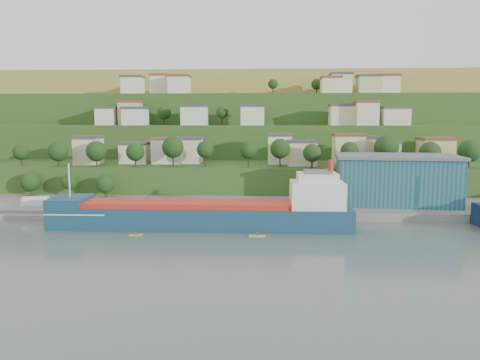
# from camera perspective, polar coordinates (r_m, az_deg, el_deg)

# --- Properties ---
(ground) EXTENTS (500.00, 500.00, 0.00)m
(ground) POSITION_cam_1_polar(r_m,az_deg,el_deg) (97.26, -1.42, -6.83)
(ground) COLOR #485853
(ground) RESTS_ON ground
(quay) EXTENTS (220.00, 26.00, 4.00)m
(quay) POSITION_cam_1_polar(r_m,az_deg,el_deg) (125.05, 8.72, -3.76)
(quay) COLOR slate
(quay) RESTS_ON ground
(pebble_beach) EXTENTS (40.00, 18.00, 2.40)m
(pebble_beach) POSITION_cam_1_polar(r_m,az_deg,el_deg) (133.67, -24.95, -3.64)
(pebble_beach) COLOR slate
(pebble_beach) RESTS_ON ground
(hillside) EXTENTS (360.00, 210.27, 96.00)m
(hillside) POSITION_cam_1_polar(r_m,az_deg,el_deg) (263.92, 1.24, 2.08)
(hillside) COLOR #284719
(hillside) RESTS_ON ground
(cargo_ship_near) EXTENTS (66.55, 10.76, 17.11)m
(cargo_ship_near) POSITION_cam_1_polar(r_m,az_deg,el_deg) (104.45, -3.63, -4.33)
(cargo_ship_near) COLOR #143C4E
(cargo_ship_near) RESTS_ON ground
(warehouse) EXTENTS (32.78, 22.06, 12.80)m
(warehouse) POSITION_cam_1_polar(r_m,az_deg,el_deg) (130.00, 18.41, 0.13)
(warehouse) COLOR #1C4655
(warehouse) RESTS_ON quay
(caravan) EXTENTS (6.85, 4.10, 2.99)m
(caravan) POSITION_cam_1_polar(r_m,az_deg,el_deg) (131.86, -23.67, -2.53)
(caravan) COLOR silver
(caravan) RESTS_ON pebble_beach
(dinghy) EXTENTS (3.85, 1.82, 0.74)m
(dinghy) POSITION_cam_1_polar(r_m,az_deg,el_deg) (124.02, -20.06, -3.47)
(dinghy) COLOR silver
(dinghy) RESTS_ON pebble_beach
(kayak_orange) EXTENTS (2.91, 1.29, 0.72)m
(kayak_orange) POSITION_cam_1_polar(r_m,az_deg,el_deg) (100.10, -12.59, -6.48)
(kayak_orange) COLOR orange
(kayak_orange) RESTS_ON ground
(kayak_yellow) EXTENTS (3.43, 0.72, 0.85)m
(kayak_yellow) POSITION_cam_1_polar(r_m,az_deg,el_deg) (96.90, 2.12, -6.74)
(kayak_yellow) COLOR yellow
(kayak_yellow) RESTS_ON ground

